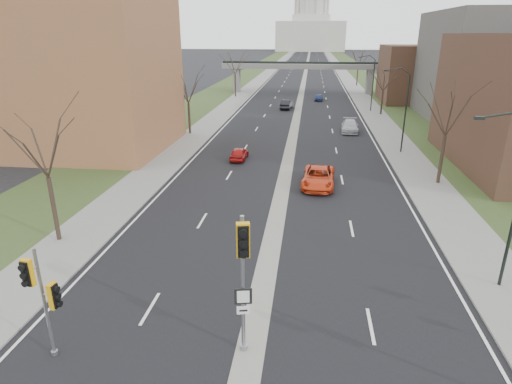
% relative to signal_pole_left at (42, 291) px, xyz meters
% --- Properties ---
extents(ground, '(700.00, 700.00, 0.00)m').
position_rel_signal_pole_left_xyz_m(ground, '(7.54, 1.55, -3.10)').
color(ground, black).
rests_on(ground, ground).
extents(road_surface, '(20.00, 600.00, 0.01)m').
position_rel_signal_pole_left_xyz_m(road_surface, '(7.54, 151.55, -3.09)').
color(road_surface, black).
rests_on(road_surface, ground).
extents(median_strip, '(1.20, 600.00, 0.02)m').
position_rel_signal_pole_left_xyz_m(median_strip, '(7.54, 151.55, -3.10)').
color(median_strip, gray).
rests_on(median_strip, ground).
extents(sidewalk_right, '(4.00, 600.00, 0.12)m').
position_rel_signal_pole_left_xyz_m(sidewalk_right, '(19.54, 151.55, -3.04)').
color(sidewalk_right, gray).
rests_on(sidewalk_right, ground).
extents(sidewalk_left, '(4.00, 600.00, 0.12)m').
position_rel_signal_pole_left_xyz_m(sidewalk_left, '(-4.46, 151.55, -3.04)').
color(sidewalk_left, gray).
rests_on(sidewalk_left, ground).
extents(grass_verge_right, '(8.00, 600.00, 0.10)m').
position_rel_signal_pole_left_xyz_m(grass_verge_right, '(25.54, 151.55, -3.05)').
color(grass_verge_right, '#2B3B1B').
rests_on(grass_verge_right, ground).
extents(grass_verge_left, '(8.00, 600.00, 0.10)m').
position_rel_signal_pole_left_xyz_m(grass_verge_left, '(-10.46, 151.55, -3.05)').
color(grass_verge_left, '#2B3B1B').
rests_on(grass_verge_left, ground).
extents(apartment_building, '(25.00, 16.00, 22.00)m').
position_rel_signal_pole_left_xyz_m(apartment_building, '(-18.46, 31.55, 7.90)').
color(apartment_building, '#98633D').
rests_on(apartment_building, ground).
extents(commercial_block_mid, '(18.00, 22.00, 15.00)m').
position_rel_signal_pole_left_xyz_m(commercial_block_mid, '(35.54, 53.55, 4.40)').
color(commercial_block_mid, '#504E49').
rests_on(commercial_block_mid, ground).
extents(commercial_block_far, '(14.00, 14.00, 10.00)m').
position_rel_signal_pole_left_xyz_m(commercial_block_far, '(29.54, 71.55, 1.90)').
color(commercial_block_far, '#4B2E23').
rests_on(commercial_block_far, ground).
extents(pedestrian_bridge, '(34.00, 3.00, 6.45)m').
position_rel_signal_pole_left_xyz_m(pedestrian_bridge, '(7.54, 81.55, 1.75)').
color(pedestrian_bridge, slate).
rests_on(pedestrian_bridge, ground).
extents(capitol, '(48.00, 42.00, 55.75)m').
position_rel_signal_pole_left_xyz_m(capitol, '(7.54, 321.55, 15.50)').
color(capitol, beige).
rests_on(capitol, ground).
extents(streetlight_near, '(2.61, 0.20, 8.70)m').
position_rel_signal_pole_left_xyz_m(streetlight_near, '(18.52, 7.55, 3.86)').
color(streetlight_near, black).
rests_on(streetlight_near, sidewalk_right).
extents(streetlight_mid, '(2.61, 0.20, 8.70)m').
position_rel_signal_pole_left_xyz_m(streetlight_mid, '(18.52, 33.55, 3.86)').
color(streetlight_mid, black).
rests_on(streetlight_mid, sidewalk_right).
extents(streetlight_far, '(2.61, 0.20, 8.70)m').
position_rel_signal_pole_left_xyz_m(streetlight_far, '(18.52, 59.55, 3.86)').
color(streetlight_far, black).
rests_on(streetlight_far, sidewalk_right).
extents(tree_left_a, '(7.20, 7.20, 9.40)m').
position_rel_signal_pole_left_xyz_m(tree_left_a, '(-5.46, 9.55, 3.54)').
color(tree_left_a, '#382B21').
rests_on(tree_left_a, sidewalk_left).
extents(tree_left_b, '(6.75, 6.75, 8.81)m').
position_rel_signal_pole_left_xyz_m(tree_left_b, '(-5.46, 39.55, 3.13)').
color(tree_left_b, '#382B21').
rests_on(tree_left_b, sidewalk_left).
extents(tree_left_c, '(7.65, 7.65, 9.99)m').
position_rel_signal_pole_left_xyz_m(tree_left_c, '(-5.46, 73.55, 3.95)').
color(tree_left_c, '#382B21').
rests_on(tree_left_c, sidewalk_left).
extents(tree_right_a, '(7.20, 7.20, 9.40)m').
position_rel_signal_pole_left_xyz_m(tree_right_a, '(20.54, 23.55, 3.54)').
color(tree_right_a, '#382B21').
rests_on(tree_right_a, sidewalk_right).
extents(tree_right_b, '(6.30, 6.30, 8.22)m').
position_rel_signal_pole_left_xyz_m(tree_right_b, '(20.54, 56.55, 2.72)').
color(tree_right_b, '#382B21').
rests_on(tree_right_b, sidewalk_right).
extents(tree_right_c, '(7.65, 7.65, 9.99)m').
position_rel_signal_pole_left_xyz_m(tree_right_c, '(20.54, 96.55, 3.95)').
color(tree_right_c, '#382B21').
rests_on(tree_right_c, sidewalk_right).
extents(signal_pole_left, '(0.92, 0.81, 4.73)m').
position_rel_signal_pole_left_xyz_m(signal_pole_left, '(0.00, 0.00, 0.00)').
color(signal_pole_left, gray).
rests_on(signal_pole_left, ground).
extents(signal_pole_median, '(0.73, 0.98, 5.89)m').
position_rel_signal_pole_left_xyz_m(signal_pole_median, '(7.33, 1.10, 1.01)').
color(signal_pole_median, gray).
rests_on(signal_pole_median, ground).
extents(car_left_near, '(1.61, 3.77, 1.27)m').
position_rel_signal_pole_left_xyz_m(car_left_near, '(2.61, 28.82, -2.46)').
color(car_left_near, '#9F1412').
rests_on(car_left_near, ground).
extents(car_left_far, '(2.01, 4.73, 1.52)m').
position_rel_signal_pole_left_xyz_m(car_left_far, '(5.54, 60.48, -2.34)').
color(car_left_far, black).
rests_on(car_left_far, ground).
extents(car_right_near, '(2.92, 5.75, 1.56)m').
position_rel_signal_pole_left_xyz_m(car_right_near, '(10.44, 21.71, -2.32)').
color(car_right_near, red).
rests_on(car_right_near, ground).
extents(car_right_mid, '(2.40, 5.26, 1.49)m').
position_rel_signal_pole_left_xyz_m(car_right_mid, '(14.72, 43.47, -2.35)').
color(car_right_mid, '#AAAAB2').
rests_on(car_right_mid, ground).
extents(car_right_far, '(1.74, 3.75, 1.24)m').
position_rel_signal_pole_left_xyz_m(car_right_far, '(11.06, 70.74, -2.48)').
color(car_right_far, navy).
rests_on(car_right_far, ground).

